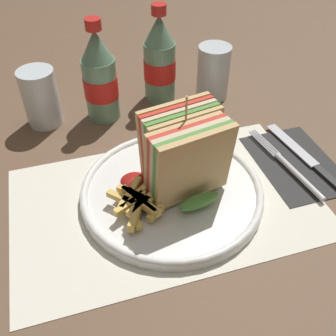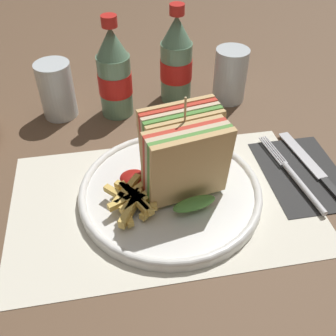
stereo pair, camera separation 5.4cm
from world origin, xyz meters
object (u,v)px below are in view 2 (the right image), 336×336
at_px(plate_main, 170,191).
at_px(coke_bottle_near, 114,75).
at_px(fork, 297,180).
at_px(coke_bottle_far, 176,61).
at_px(glass_near, 230,78).
at_px(glass_far, 57,94).
at_px(knife, 317,171).
at_px(club_sandwich, 184,156).

bearing_deg(plate_main, coke_bottle_near, 103.65).
bearing_deg(fork, coke_bottle_far, 108.43).
distance_m(glass_near, glass_far, 0.34).
bearing_deg(fork, coke_bottle_near, 128.38).
bearing_deg(coke_bottle_far, glass_far, -174.88).
relative_size(plate_main, knife, 1.32).
height_order(club_sandwich, glass_near, club_sandwich).
xyz_separation_m(plate_main, glass_near, (0.17, 0.26, 0.04)).
relative_size(knife, coke_bottle_far, 1.10).
bearing_deg(glass_near, glass_far, 179.53).
xyz_separation_m(club_sandwich, fork, (0.18, -0.01, -0.07)).
xyz_separation_m(fork, knife, (0.04, 0.02, -0.00)).
bearing_deg(plate_main, knife, 1.84).
bearing_deg(glass_near, coke_bottle_near, -177.71).
xyz_separation_m(knife, coke_bottle_near, (-0.30, 0.24, 0.08)).
relative_size(fork, coke_bottle_far, 1.02).
relative_size(fork, knife, 0.92).
xyz_separation_m(knife, glass_near, (-0.08, 0.25, 0.04)).
relative_size(coke_bottle_near, glass_near, 1.77).
relative_size(plate_main, club_sandwich, 1.81).
bearing_deg(fork, plate_main, 170.28).
height_order(fork, coke_bottle_far, coke_bottle_far).
bearing_deg(glass_near, knife, -73.01).
bearing_deg(fork, knife, 13.70).
distance_m(club_sandwich, coke_bottle_far, 0.28).
height_order(plate_main, fork, plate_main).
bearing_deg(club_sandwich, glass_near, 59.77).
bearing_deg(plate_main, coke_bottle_far, 77.33).
bearing_deg(knife, club_sandwich, 174.16).
bearing_deg(glass_near, club_sandwich, -120.23).
xyz_separation_m(plate_main, coke_bottle_far, (0.06, 0.28, 0.07)).
relative_size(plate_main, glass_near, 2.58).
bearing_deg(coke_bottle_far, glass_near, -12.66).
distance_m(plate_main, glass_far, 0.31).
distance_m(club_sandwich, knife, 0.23).
distance_m(plate_main, glass_near, 0.31).
relative_size(knife, glass_near, 1.95).
height_order(club_sandwich, knife, club_sandwich).
bearing_deg(fork, club_sandwich, 169.47).
bearing_deg(coke_bottle_near, knife, -38.20).
height_order(fork, knife, fork).
xyz_separation_m(plate_main, fork, (0.20, -0.01, -0.00)).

